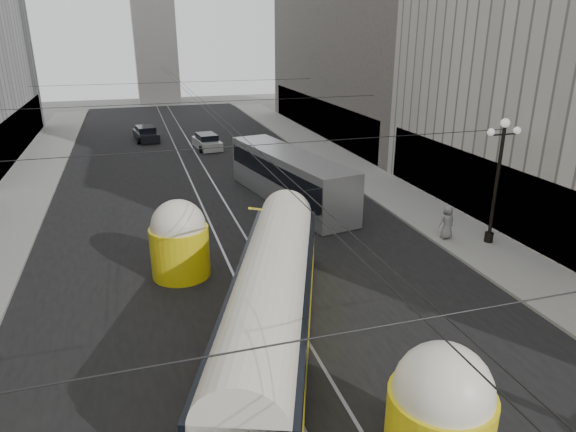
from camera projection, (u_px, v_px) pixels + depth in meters
road at (205, 187)px, 36.22m from camera, size 20.00×85.00×0.02m
sidewalk_left at (27, 187)px, 36.05m from camera, size 4.00×72.00×0.15m
sidewalk_right at (343, 163)px, 42.63m from camera, size 4.00×72.00×0.15m
rail_left at (194, 188)px, 36.01m from camera, size 0.12×85.00×0.04m
rail_right at (215, 186)px, 36.43m from camera, size 0.12×85.00×0.04m
lamppost_right_mid at (498, 175)px, 25.36m from camera, size 1.86×0.44×6.37m
catenary at (204, 105)px, 33.33m from camera, size 25.00×72.00×0.23m
streetcar at (272, 300)px, 17.60m from camera, size 7.59×15.55×3.62m
city_bus at (289, 175)px, 32.71m from camera, size 4.91×12.90×3.19m
sedan_white_far at (207, 142)px, 47.71m from camera, size 2.31×4.62×1.40m
sedan_dark_far at (146, 134)px, 51.17m from camera, size 2.48×4.76×1.43m
pedestrian_sidewalk_right at (447, 222)px, 26.76m from camera, size 0.90×0.57×1.79m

